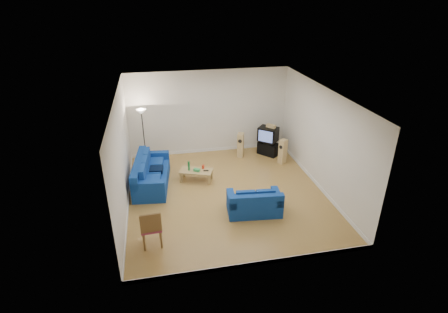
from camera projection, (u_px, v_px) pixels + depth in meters
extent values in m
cube|color=brown|center=(227.00, 193.00, 10.96)|extent=(6.00, 6.50, 0.01)
cube|color=white|center=(227.00, 94.00, 9.58)|extent=(6.00, 6.50, 0.01)
cube|color=white|center=(209.00, 112.00, 13.14)|extent=(6.00, 0.01, 3.20)
cube|color=white|center=(259.00, 208.00, 7.40)|extent=(6.00, 0.01, 3.20)
cube|color=white|center=(122.00, 156.00, 9.72)|extent=(0.01, 6.50, 3.20)
cube|color=white|center=(321.00, 139.00, 10.81)|extent=(0.01, 6.50, 3.20)
cube|color=white|center=(210.00, 150.00, 13.80)|extent=(6.00, 0.02, 0.12)
cube|color=white|center=(256.00, 264.00, 8.08)|extent=(6.00, 0.02, 0.12)
cube|color=white|center=(129.00, 202.00, 10.39)|extent=(0.02, 6.50, 0.12)
cube|color=white|center=(315.00, 182.00, 11.48)|extent=(0.02, 6.50, 0.12)
cube|color=navy|center=(152.00, 179.00, 11.37)|extent=(1.27, 2.42, 0.44)
cube|color=navy|center=(139.00, 167.00, 11.14)|extent=(0.50, 2.33, 0.45)
cube|color=navy|center=(154.00, 155.00, 12.15)|extent=(1.02, 0.35, 0.25)
cube|color=navy|center=(148.00, 186.00, 10.28)|extent=(1.02, 0.35, 0.25)
cube|color=black|center=(156.00, 170.00, 11.24)|extent=(0.47, 0.47, 0.13)
cube|color=navy|center=(254.00, 206.00, 9.98)|extent=(1.59, 0.99, 0.37)
cube|color=navy|center=(257.00, 201.00, 9.52)|extent=(1.52, 0.35, 0.38)
cube|color=navy|center=(231.00, 199.00, 9.79)|extent=(0.28, 0.86, 0.21)
cube|color=navy|center=(277.00, 196.00, 9.91)|extent=(0.28, 0.86, 0.21)
cube|color=black|center=(254.00, 196.00, 9.98)|extent=(0.39, 0.39, 0.11)
cube|color=tan|center=(196.00, 171.00, 11.55)|extent=(1.18, 0.87, 0.05)
cube|color=tan|center=(181.00, 178.00, 11.51)|extent=(0.08, 0.08, 0.34)
cube|color=tan|center=(184.00, 172.00, 11.89)|extent=(0.08, 0.08, 0.34)
cube|color=tan|center=(209.00, 180.00, 11.37)|extent=(0.08, 0.08, 0.34)
cube|color=tan|center=(212.00, 174.00, 11.75)|extent=(0.08, 0.08, 0.34)
cylinder|color=#197233|center=(189.00, 166.00, 11.48)|extent=(0.07, 0.07, 0.31)
cube|color=green|center=(197.00, 170.00, 11.46)|extent=(0.23, 0.21, 0.08)
cylinder|color=red|center=(203.00, 167.00, 11.63)|extent=(0.09, 0.09, 0.13)
cube|color=black|center=(206.00, 171.00, 11.49)|extent=(0.18, 0.08, 0.02)
cube|color=black|center=(268.00, 149.00, 13.47)|extent=(0.83, 0.86, 0.47)
cube|color=black|center=(269.00, 143.00, 13.29)|extent=(0.49, 0.48, 0.09)
cube|color=black|center=(268.00, 134.00, 13.22)|extent=(0.86, 0.84, 0.54)
cube|color=#455999|center=(265.00, 137.00, 13.01)|extent=(0.44, 0.38, 0.43)
cube|color=tan|center=(271.00, 126.00, 13.08)|extent=(0.34, 0.36, 0.12)
cube|color=tan|center=(241.00, 145.00, 13.17)|extent=(0.31, 0.34, 0.95)
cylinder|color=black|center=(240.00, 141.00, 12.95)|extent=(0.14, 0.07, 0.14)
cube|color=tan|center=(283.00, 151.00, 12.70)|extent=(0.34, 0.32, 0.92)
cylinder|color=black|center=(281.00, 147.00, 12.52)|extent=(0.09, 0.12, 0.14)
cylinder|color=black|center=(147.00, 162.00, 12.89)|extent=(0.26, 0.26, 0.03)
cylinder|color=black|center=(144.00, 138.00, 12.47)|extent=(0.03, 0.03, 1.92)
cone|color=white|center=(141.00, 111.00, 12.04)|extent=(0.35, 0.35, 0.15)
cube|color=brown|center=(144.00, 242.00, 8.46)|extent=(0.05, 0.05, 0.50)
cube|color=brown|center=(143.00, 232.00, 8.82)|extent=(0.05, 0.05, 0.50)
cube|color=brown|center=(161.00, 240.00, 8.55)|extent=(0.05, 0.05, 0.50)
cube|color=brown|center=(160.00, 230.00, 8.91)|extent=(0.05, 0.05, 0.50)
cube|color=#8E2E46|center=(151.00, 227.00, 8.57)|extent=(0.53, 0.53, 0.07)
cube|color=brown|center=(151.00, 223.00, 8.25)|extent=(0.50, 0.07, 0.50)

